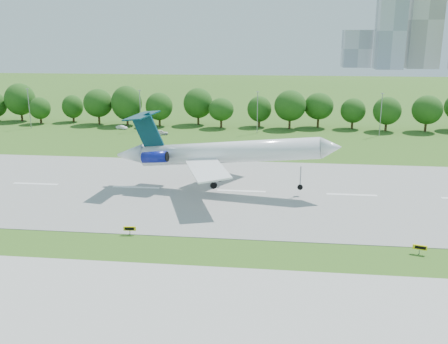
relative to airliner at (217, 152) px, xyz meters
The scene contains 11 objects.
ground 35.92m from the airliner, 45.84° to the right, with size 600.00×600.00×0.00m, color #2F5616.
runway 25.56m from the airliner, ahead, with size 400.00×45.00×0.08m, color gray.
taxiway 50.22m from the airliner, 60.46° to the right, with size 400.00×23.00×0.08m, color #ADADA8.
tree_line 71.14m from the airliner, 69.86° to the left, with size 288.40×8.40×10.40m.
light_poles 60.89m from the airliner, 68.82° to the left, with size 175.90×0.25×12.19m.
skyline 386.76m from the airliner, 71.16° to the left, with size 127.00×52.00×80.00m.
airliner is the anchor object (origin of this frame).
taxi_sign_left 25.59m from the airliner, 113.48° to the right, with size 1.80×0.38×1.26m.
taxi_sign_right 39.49m from the airliner, 39.54° to the right, with size 1.81×0.71×1.29m.
service_vehicle_a 69.68m from the airliner, 122.38° to the left, with size 1.25×3.59×1.18m, color silver.
service_vehicle_b 56.34m from the airliner, 114.22° to the left, with size 1.58×3.94×1.34m, color silver.
Camera 1 is at (-13.14, -62.69, 27.96)m, focal length 40.00 mm.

